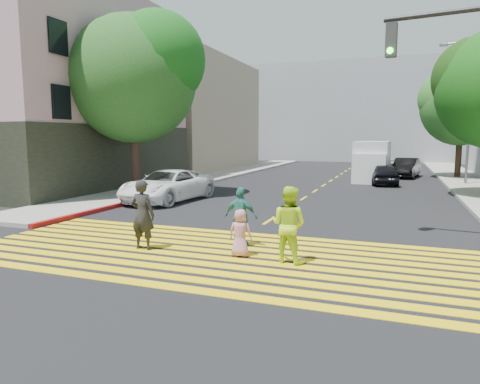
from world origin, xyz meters
The scene contains 20 objects.
ground centered at (0.00, 0.00, 0.00)m, with size 120.00×120.00×0.00m, color black.
sidewalk_left centered at (-8.50, 22.00, 0.07)m, with size 3.00×40.00×0.15m, color gray.
curb_red centered at (-6.90, 6.00, 0.08)m, with size 0.20×8.00×0.16m, color maroon.
crosswalk centered at (0.00, 1.28, 0.01)m, with size 13.40×5.30×0.01m.
lane_line centered at (0.00, 22.50, 0.01)m, with size 0.12×34.40×0.01m.
building_left_pink centered at (-16.00, 12.00, 4.58)m, with size 12.10×14.10×11.00m.
building_left_tan centered at (-16.00, 28.00, 5.00)m, with size 12.00×16.00×10.00m, color tan.
backdrop_block centered at (0.00, 48.00, 6.00)m, with size 30.00×8.00×12.00m, color gray.
tree_left centered at (-8.31, 10.34, 6.16)m, with size 7.05×6.43×9.14m.
tree_right_far centered at (8.35, 25.55, 5.42)m, with size 6.50×6.05×8.02m.
pedestrian_man centered at (-2.04, 1.11, 0.93)m, with size 0.68×0.45×1.87m, color #242425.
pedestrian_woman centered at (1.85, 1.29, 0.91)m, with size 0.89×0.69×1.83m, color #C7F522.
pedestrian_child centered at (0.61, 1.35, 0.60)m, with size 0.59×0.38×1.20m, color #C17B93.
pedestrian_extra centered at (0.27, 2.36, 0.81)m, with size 0.95×0.40×1.62m, color teal.
white_sedan centered at (-5.77, 8.93, 0.73)m, with size 2.42×5.25×1.46m, color white.
dark_car_near centered at (3.45, 19.83, 0.67)m, with size 1.59×3.95×1.34m, color black.
silver_car centered at (3.70, 28.20, 0.64)m, with size 1.79×4.41×1.28m, color #B9BABC.
dark_car_parked centered at (4.82, 25.35, 0.72)m, with size 1.52×4.35×1.43m, color black.
white_van centered at (2.60, 22.02, 1.27)m, with size 2.27×5.72×2.67m.
street_lamp centered at (8.00, 20.80, 5.02)m, with size 1.98×0.46×8.74m.
Camera 1 is at (4.20, -8.42, 2.97)m, focal length 32.00 mm.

